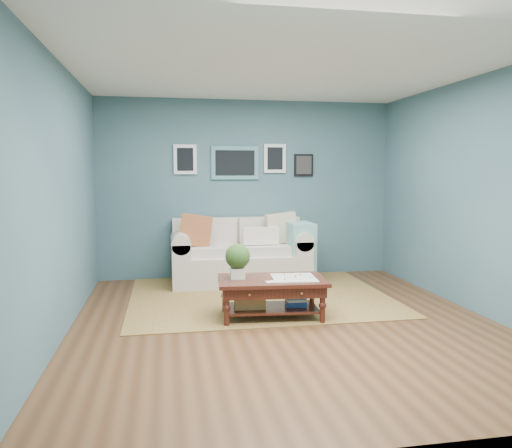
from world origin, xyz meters
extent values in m
plane|color=brown|center=(0.00, 0.00, 0.00)|extent=(5.00, 5.00, 0.00)
plane|color=white|center=(0.00, 0.00, 2.70)|extent=(5.00, 5.00, 0.00)
cube|color=#3A5663|center=(0.00, 2.50, 1.35)|extent=(4.50, 0.02, 2.70)
cube|color=#3A5663|center=(0.00, -2.50, 1.35)|extent=(4.50, 0.02, 2.70)
cube|color=#3A5663|center=(-2.25, 0.00, 1.35)|extent=(0.02, 5.00, 2.70)
cube|color=#3A5663|center=(2.25, 0.00, 1.35)|extent=(0.02, 5.00, 2.70)
cube|color=slate|center=(-0.20, 2.48, 1.75)|extent=(0.72, 0.03, 0.50)
cube|color=black|center=(-0.20, 2.46, 1.75)|extent=(0.60, 0.01, 0.38)
cube|color=white|center=(-0.95, 2.48, 1.80)|extent=(0.34, 0.03, 0.44)
cube|color=white|center=(0.42, 2.48, 1.82)|extent=(0.34, 0.03, 0.44)
cube|color=black|center=(0.88, 2.48, 1.72)|extent=(0.30, 0.03, 0.34)
cube|color=brown|center=(-0.07, 1.15, 0.01)|extent=(3.29, 2.63, 0.01)
cube|color=beige|center=(-0.20, 1.99, 0.22)|extent=(1.46, 0.91, 0.43)
cube|color=beige|center=(-0.20, 2.34, 0.68)|extent=(1.92, 0.23, 0.49)
cube|color=beige|center=(-1.05, 1.99, 0.32)|extent=(0.25, 0.91, 0.64)
cube|color=beige|center=(0.66, 1.99, 0.32)|extent=(0.25, 0.91, 0.64)
cylinder|color=beige|center=(-1.05, 1.99, 0.64)|extent=(0.27, 0.91, 0.27)
cylinder|color=beige|center=(0.66, 1.99, 0.64)|extent=(0.27, 0.91, 0.27)
cube|color=beige|center=(-0.59, 1.93, 0.50)|extent=(0.74, 0.58, 0.13)
cube|color=beige|center=(0.19, 1.93, 0.50)|extent=(0.74, 0.58, 0.13)
cube|color=beige|center=(-0.59, 2.22, 0.75)|extent=(0.74, 0.12, 0.37)
cube|color=beige|center=(0.19, 2.22, 0.75)|extent=(0.74, 0.12, 0.37)
cube|color=#BC472B|center=(-0.84, 1.94, 0.79)|extent=(0.50, 0.18, 0.49)
cube|color=beige|center=(0.42, 2.01, 0.79)|extent=(0.49, 0.19, 0.48)
cube|color=beige|center=(0.09, 1.89, 0.70)|extent=(0.51, 0.12, 0.25)
cube|color=#82C4BE|center=(0.66, 1.87, 0.47)|extent=(0.35, 0.57, 0.82)
cube|color=black|center=(-0.11, 0.21, 0.42)|extent=(1.23, 0.78, 0.04)
cube|color=black|center=(-0.11, 0.21, 0.34)|extent=(1.15, 0.70, 0.12)
cube|color=black|center=(-0.11, 0.21, 0.11)|extent=(1.04, 0.59, 0.02)
sphere|color=gold|center=(-0.41, -0.09, 0.34)|extent=(0.03, 0.03, 0.03)
sphere|color=gold|center=(0.14, -0.13, 0.34)|extent=(0.03, 0.03, 0.03)
cylinder|color=black|center=(-0.64, -0.02, 0.20)|extent=(0.06, 0.06, 0.40)
cylinder|color=black|center=(0.38, -0.10, 0.20)|extent=(0.06, 0.06, 0.40)
cylinder|color=black|center=(-0.60, 0.51, 0.20)|extent=(0.06, 0.06, 0.40)
cylinder|color=black|center=(0.42, 0.43, 0.20)|extent=(0.06, 0.06, 0.40)
cube|color=silver|center=(-0.48, 0.28, 0.50)|extent=(0.17, 0.17, 0.12)
sphere|color=#25481B|center=(-0.48, 0.28, 0.69)|extent=(0.28, 0.28, 0.28)
cube|color=beige|center=(0.14, 0.19, 0.45)|extent=(0.51, 0.51, 0.01)
cube|color=tan|center=(-0.35, 0.22, 0.22)|extent=(0.35, 0.26, 0.20)
cube|color=navy|center=(0.17, 0.20, 0.18)|extent=(0.25, 0.20, 0.11)
camera|label=1|loc=(-1.24, -5.09, 1.62)|focal=35.00mm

